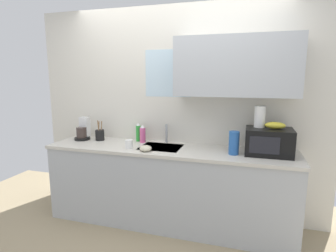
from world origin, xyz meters
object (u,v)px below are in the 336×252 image
Objects in this scene: cereal_canister at (234,143)px; mug_white at (129,144)px; dish_soap_bottle_green at (138,132)px; small_bowl at (146,148)px; banana_bunch at (275,125)px; dish_soap_bottle_pink at (143,134)px; microwave at (269,142)px; paper_towel_roll at (260,117)px; utensil_crock at (100,135)px; coffee_maker at (83,131)px.

mug_white is (-1.13, -0.09, -0.07)m from cereal_canister.
dish_soap_bottle_green reaches higher than small_bowl.
banana_bunch is at bearing 14.38° from cereal_canister.
dish_soap_bottle_green is at bearing 147.19° from dish_soap_bottle_pink.
banana_bunch is at bearing 1.77° from microwave.
dish_soap_bottle_pink is at bearing -32.81° from dish_soap_bottle_green.
paper_towel_roll is at bearing 152.62° from microwave.
cereal_canister is at bearing 4.56° from mug_white.
mug_white is 0.58m from utensil_crock.
coffee_maker is (-2.22, 0.06, -0.03)m from microwave.
banana_bunch is 1.54× the size of small_bowl.
coffee_maker is at bearing 179.77° from paper_towel_roll.
coffee_maker is 1.22× the size of dish_soap_bottle_green.
mug_white is at bearing -170.05° from paper_towel_roll.
mug_white is (-1.47, -0.19, -0.09)m from microwave.
microwave is 1.52m from dish_soap_bottle_green.
paper_towel_roll is (-0.15, 0.05, 0.08)m from banana_bunch.
microwave is 2.30× the size of banana_bunch.
cereal_canister is at bearing -163.83° from microwave.
utensil_crock is (-0.56, -0.05, -0.03)m from dish_soap_bottle_pink.
dish_soap_bottle_green is (-1.51, 0.17, -0.03)m from microwave.
banana_bunch reaches higher than cereal_canister.
utensil_crock is at bearing 156.55° from small_bowl.
dish_soap_bottle_green is at bearing 95.98° from mug_white.
utensil_crock is (-1.89, 0.02, -0.31)m from paper_towel_roll.
coffee_maker is at bearing 178.45° from microwave.
banana_bunch is 2.11× the size of mug_white.
cereal_canister is (1.09, -0.22, 0.02)m from dish_soap_bottle_pink.
utensil_crock reaches higher than dish_soap_bottle_green.
cereal_canister reaches higher than small_bowl.
coffee_maker is at bearing 178.53° from banana_bunch.
paper_towel_roll reaches higher than utensil_crock.
banana_bunch is 1.35m from small_bowl.
dish_soap_bottle_pink is 2.27× the size of mug_white.
cereal_canister reaches higher than mug_white.
small_bowl is at bearing -15.26° from mug_white.
cereal_canister is (-0.24, -0.15, -0.26)m from paper_towel_roll.
small_bowl is (0.22, -0.06, -0.02)m from mug_white.
mug_white is 0.38× the size of utensil_crock.
coffee_maker is 0.79m from mug_white.
microwave is 1.92× the size of cereal_canister.
paper_towel_roll is 0.92× the size of cereal_canister.
cereal_canister is 0.95× the size of utensil_crock.
cereal_canister is at bearing -165.62° from banana_bunch.
dish_soap_bottle_pink is 1.11m from cereal_canister.
cereal_canister is 1.13m from mug_white.
dish_soap_bottle_pink reaches higher than small_bowl.
coffee_maker is at bearing 161.62° from mug_white.
paper_towel_roll reaches higher than cereal_canister.
paper_towel_roll is at bearing -4.81° from dish_soap_bottle_green.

